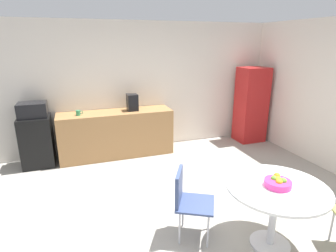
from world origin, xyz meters
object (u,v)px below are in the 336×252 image
at_px(chair_navy, 187,196).
at_px(mug_white, 78,113).
at_px(locker_cabinet, 251,105).
at_px(round_table, 276,198).
at_px(mini_fridge, 37,141).
at_px(coffee_maker, 132,102).
at_px(microwave, 33,110).
at_px(fruit_bowl, 278,183).

distance_m(chair_navy, mug_white, 2.88).
height_order(locker_cabinet, round_table, locker_cabinet).
bearing_deg(mug_white, round_table, -58.51).
height_order(mini_fridge, coffee_maker, coffee_maker).
xyz_separation_m(microwave, coffee_maker, (1.78, 0.00, 0.01)).
xyz_separation_m(locker_cabinet, mug_white, (-3.71, 0.04, 0.11)).
relative_size(mini_fridge, round_table, 0.86).
relative_size(locker_cabinet, chair_navy, 2.01).
xyz_separation_m(mini_fridge, chair_navy, (1.83, -2.71, 0.06)).
bearing_deg(fruit_bowl, coffee_maker, 105.37).
xyz_separation_m(chair_navy, fruit_bowl, (0.83, -0.46, 0.27)).
relative_size(locker_cabinet, mug_white, 12.91).
bearing_deg(mug_white, fruit_bowl, -58.62).
bearing_deg(mini_fridge, microwave, 180.00).
distance_m(microwave, coffee_maker, 1.78).
distance_m(microwave, round_table, 4.16).
distance_m(mug_white, coffee_maker, 1.03).
height_order(microwave, mug_white, microwave).
relative_size(locker_cabinet, round_table, 1.56).
height_order(microwave, coffee_maker, coffee_maker).
relative_size(fruit_bowl, coffee_maker, 0.87).
height_order(chair_navy, mug_white, mug_white).
bearing_deg(locker_cabinet, round_table, -120.57).
height_order(round_table, fruit_bowl, fruit_bowl).
height_order(microwave, fruit_bowl, microwave).
distance_m(mini_fridge, round_table, 4.14).
bearing_deg(coffee_maker, round_table, -74.53).
bearing_deg(mug_white, chair_navy, -68.07).
bearing_deg(locker_cabinet, mini_fridge, 178.72).
height_order(mug_white, coffee_maker, coffee_maker).
xyz_separation_m(microwave, round_table, (2.66, -3.17, -0.45)).
xyz_separation_m(round_table, chair_navy, (-0.83, 0.46, -0.08)).
height_order(round_table, chair_navy, chair_navy).
bearing_deg(mini_fridge, locker_cabinet, -1.28).
xyz_separation_m(mini_fridge, mug_white, (0.76, -0.06, 0.49)).
bearing_deg(round_table, mug_white, 121.49).
distance_m(microwave, locker_cabinet, 4.48).
bearing_deg(microwave, locker_cabinet, -1.28).
bearing_deg(locker_cabinet, mug_white, 179.45).
bearing_deg(microwave, round_table, -49.95).
distance_m(mini_fridge, chair_navy, 3.27).
relative_size(mini_fridge, mug_white, 7.12).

